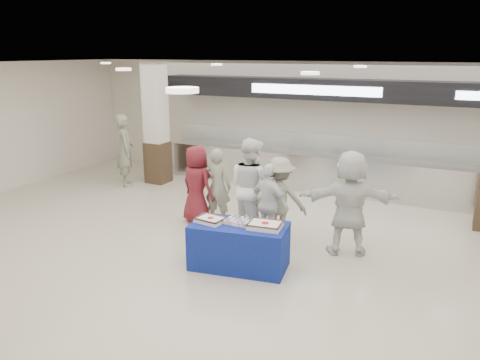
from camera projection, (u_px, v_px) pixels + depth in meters
The scene contains 14 objects.
ground at pixel (212, 275), 7.44m from camera, with size 14.00×14.00×0.00m, color beige.
serving_line at pixel (315, 145), 11.81m from camera, with size 8.70×0.85×2.80m.
column_left at pixel (156, 126), 12.36m from camera, with size 0.55×0.55×3.20m.
display_table at pixel (239, 246), 7.62m from camera, with size 1.55×0.78×0.75m, color navy.
sheet_cake_left at pixel (211, 219), 7.61m from camera, with size 0.48×0.39×0.09m.
sheet_cake_right at pixel (265, 225), 7.35m from camera, with size 0.56×0.46×0.10m.
cupcake_tray at pixel (239, 221), 7.55m from camera, with size 0.46×0.35×0.07m.
civilian_maroon at pixel (197, 185), 9.54m from camera, with size 0.79×0.51×1.62m, color maroon.
soldier_a at pixel (218, 186), 9.51m from camera, with size 0.57×0.38×1.58m, color gray.
chef_tall at pixel (251, 187), 8.94m from camera, with size 0.92×0.71×1.88m, color white.
chef_short at pixel (269, 204), 8.52m from camera, with size 0.88×0.37×1.50m, color white.
soldier_b at pixel (279, 199), 8.67m from camera, with size 1.03×0.59×1.59m, color gray.
civilian_white at pixel (349, 203), 8.02m from camera, with size 1.72×0.55×1.86m, color white.
soldier_bg at pixel (125, 150), 12.20m from camera, with size 0.69×0.45×1.89m, color gray.
Camera 1 is at (3.36, -5.89, 3.44)m, focal length 35.00 mm.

